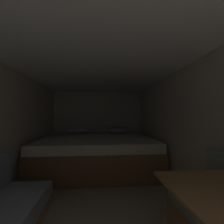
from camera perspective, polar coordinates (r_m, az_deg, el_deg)
ground_plane at (r=2.62m, az=-5.95°, el=-29.52°), size 6.80×6.80×0.00m
wall_back at (r=4.75m, az=-5.33°, el=-4.43°), size 2.78×0.05×1.99m
wall_left at (r=2.72m, az=-36.15°, el=-6.28°), size 0.05×4.80×1.99m
wall_right at (r=2.68m, az=24.95°, el=-6.51°), size 0.05×4.80×1.99m
ceiling_slab at (r=2.45m, az=-5.81°, el=17.03°), size 2.78×4.80×0.05m
bed at (r=3.77m, az=-5.51°, el=-14.80°), size 2.56×2.03×0.89m
dinette_table at (r=1.43m, az=36.54°, el=-25.39°), size 0.75×0.66×0.74m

